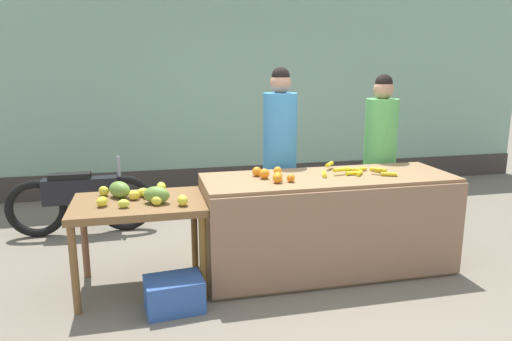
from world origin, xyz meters
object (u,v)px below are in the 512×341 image
(produce_sack, at_px, (218,218))
(vendor_woman_blue_shirt, at_px, (280,159))
(produce_crate, at_px, (174,294))
(parked_motorcycle, at_px, (81,199))
(vendor_woman_green_shirt, at_px, (380,159))

(produce_sack, bearing_deg, vendor_woman_blue_shirt, -16.35)
(vendor_woman_blue_shirt, height_order, produce_crate, vendor_woman_blue_shirt)
(produce_crate, distance_m, produce_sack, 1.39)
(parked_motorcycle, height_order, produce_crate, parked_motorcycle)
(vendor_woman_blue_shirt, xyz_separation_m, produce_crate, (-1.16, -1.08, -0.81))
(vendor_woman_green_shirt, relative_size, parked_motorcycle, 1.11)
(parked_motorcycle, distance_m, produce_sack, 1.61)
(vendor_woman_blue_shirt, xyz_separation_m, vendor_woman_green_shirt, (1.10, -0.01, -0.04))
(produce_crate, bearing_deg, vendor_woman_blue_shirt, 43.12)
(produce_sack, bearing_deg, produce_crate, -113.36)
(parked_motorcycle, relative_size, produce_crate, 3.64)
(vendor_woman_blue_shirt, xyz_separation_m, parked_motorcycle, (-2.05, 0.90, -0.54))
(vendor_woman_green_shirt, relative_size, produce_crate, 4.05)
(vendor_woman_green_shirt, distance_m, produce_sack, 1.82)
(vendor_woman_blue_shirt, distance_m, parked_motorcycle, 2.30)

